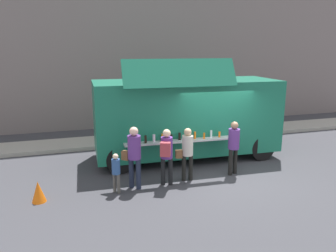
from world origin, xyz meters
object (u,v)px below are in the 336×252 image
(customer_extra_browsing, at_px, (234,143))
(child_near_queue, at_px, (116,170))
(customer_front_ordering, at_px, (187,150))
(customer_rear_waiting, at_px, (134,152))
(trash_bin, at_px, (255,123))
(traffic_cone_orange, at_px, (38,192))
(food_truck_main, at_px, (187,116))
(customer_mid_with_backpack, at_px, (167,152))

(customer_extra_browsing, height_order, child_near_queue, customer_extra_browsing)
(customer_front_ordering, bearing_deg, customer_rear_waiting, 98.73)
(customer_front_ordering, height_order, customer_rear_waiting, customer_rear_waiting)
(trash_bin, distance_m, child_near_queue, 8.48)
(traffic_cone_orange, xyz_separation_m, trash_bin, (9.11, 4.56, 0.22))
(customer_extra_browsing, bearing_deg, traffic_cone_orange, 70.38)
(traffic_cone_orange, xyz_separation_m, customer_front_ordering, (4.12, 0.21, 0.68))
(traffic_cone_orange, bearing_deg, food_truck_main, 24.84)
(customer_rear_waiting, xyz_separation_m, customer_extra_browsing, (3.14, 0.13, -0.04))
(food_truck_main, bearing_deg, customer_front_ordering, -107.37)
(food_truck_main, relative_size, trash_bin, 6.50)
(customer_extra_browsing, relative_size, child_near_queue, 1.52)
(trash_bin, distance_m, customer_front_ordering, 6.64)
(traffic_cone_orange, relative_size, customer_rear_waiting, 0.31)
(food_truck_main, bearing_deg, traffic_cone_orange, -152.83)
(traffic_cone_orange, height_order, customer_front_ordering, customer_front_ordering)
(customer_front_ordering, distance_m, customer_mid_with_backpack, 0.70)
(traffic_cone_orange, distance_m, customer_extra_browsing, 5.72)
(child_near_queue, bearing_deg, customer_front_ordering, -32.21)
(customer_mid_with_backpack, bearing_deg, customer_rear_waiting, 110.18)
(customer_rear_waiting, bearing_deg, traffic_cone_orange, 136.63)
(customer_extra_browsing, bearing_deg, customer_front_ordering, 69.43)
(customer_mid_with_backpack, distance_m, child_near_queue, 1.49)
(trash_bin, height_order, customer_rear_waiting, customer_rear_waiting)
(trash_bin, bearing_deg, food_truck_main, -151.47)
(traffic_cone_orange, distance_m, child_near_queue, 2.03)
(trash_bin, xyz_separation_m, customer_extra_browsing, (-3.45, -4.30, 0.51))
(food_truck_main, xyz_separation_m, trash_bin, (4.27, 2.32, -1.03))
(food_truck_main, distance_m, customer_rear_waiting, 3.18)
(traffic_cone_orange, bearing_deg, customer_extra_browsing, 2.61)
(food_truck_main, height_order, customer_front_ordering, food_truck_main)
(traffic_cone_orange, height_order, trash_bin, trash_bin)
(trash_bin, bearing_deg, child_near_queue, -147.15)
(food_truck_main, bearing_deg, child_near_queue, -139.06)
(traffic_cone_orange, distance_m, customer_rear_waiting, 2.64)
(customer_rear_waiting, bearing_deg, food_truck_main, -3.86)
(customer_front_ordering, bearing_deg, trash_bin, -43.39)
(child_near_queue, bearing_deg, customer_mid_with_backpack, -35.45)
(customer_front_ordering, height_order, customer_mid_with_backpack, customer_mid_with_backpack)
(customer_extra_browsing, distance_m, child_near_queue, 3.70)
(customer_rear_waiting, distance_m, child_near_queue, 0.68)
(customer_front_ordering, distance_m, customer_rear_waiting, 1.60)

